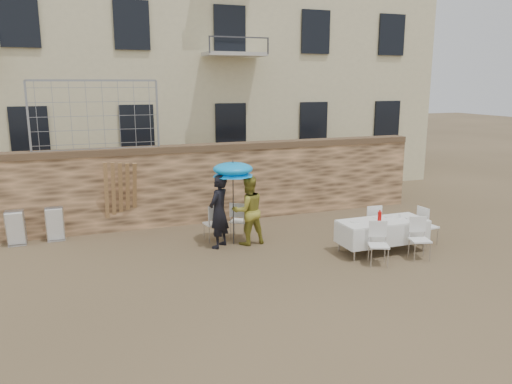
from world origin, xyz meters
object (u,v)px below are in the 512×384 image
object	(u,v)px
table_chair_side	(428,225)
soda_bottle	(380,217)
banquet_table	(383,222)
chair_stack_left	(16,226)
man_suit	(219,212)
couple_chair_right	(239,220)
table_chair_front_left	(379,244)
umbrella	(233,172)
woman_dress	(248,210)
couple_chair_left	(213,222)
table_chair_front_right	(420,239)
table_chair_back	(371,223)
chair_stack_right	(55,223)

from	to	relation	value
table_chair_side	soda_bottle	bearing A→B (deg)	94.61
banquet_table	chair_stack_left	xyz separation A→B (m)	(-8.20, 3.63, -0.27)
man_suit	couple_chair_right	bearing A→B (deg)	173.86
couple_chair_right	soda_bottle	size ratio (longest dim) A/B	3.69
table_chair_front_left	chair_stack_left	bearing A→B (deg)	173.44
soda_bottle	chair_stack_left	xyz separation A→B (m)	(-8.00, 3.78, -0.45)
umbrella	chair_stack_left	bearing A→B (deg)	159.79
table_chair_front_left	woman_dress	bearing A→B (deg)	155.54
couple_chair_left	table_chair_front_right	bearing A→B (deg)	135.66
couple_chair_left	banquet_table	bearing A→B (deg)	139.90
table_chair_back	chair_stack_left	bearing A→B (deg)	-11.58
soda_bottle	chair_stack_left	distance (m)	8.85
woman_dress	table_chair_side	xyz separation A→B (m)	(4.18, -1.56, -0.38)
woman_dress	couple_chair_left	world-z (taller)	woman_dress
woman_dress	couple_chair_right	xyz separation A→B (m)	(-0.05, 0.55, -0.38)
table_chair_back	chair_stack_right	bearing A→B (deg)	-13.63
man_suit	umbrella	xyz separation A→B (m)	(0.40, 0.10, 0.94)
soda_bottle	couple_chair_left	bearing A→B (deg)	144.67
couple_chair_left	banquet_table	world-z (taller)	couple_chair_left
soda_bottle	table_chair_front_left	world-z (taller)	soda_bottle
soda_bottle	chair_stack_right	size ratio (longest dim) A/B	0.28
woman_dress	umbrella	world-z (taller)	umbrella
table_chair_front_right	chair_stack_right	size ratio (longest dim) A/B	1.04
table_chair_front_left	table_chair_front_right	distance (m)	1.10
man_suit	chair_stack_left	distance (m)	5.08
couple_chair_left	chair_stack_left	distance (m)	4.87
couple_chair_left	banquet_table	size ratio (longest dim) A/B	0.46
couple_chair_right	table_chair_front_right	size ratio (longest dim) A/B	1.00
man_suit	chair_stack_left	xyz separation A→B (m)	(-4.66, 1.96, -0.44)
umbrella	table_chair_front_right	distance (m)	4.62
soda_bottle	chair_stack_right	bearing A→B (deg)	151.98
chair_stack_left	chair_stack_right	size ratio (longest dim) A/B	1.00
couple_chair_right	chair_stack_left	size ratio (longest dim) A/B	1.04
table_chair_front_left	table_chair_front_right	xyz separation A→B (m)	(1.10, 0.00, 0.00)
banquet_table	chair_stack_left	size ratio (longest dim) A/B	2.28
banquet_table	chair_stack_left	bearing A→B (deg)	156.13
couple_chair_right	chair_stack_right	distance (m)	4.68
soda_bottle	table_chair_front_left	distance (m)	0.84
table_chair_front_right	table_chair_back	size ratio (longest dim) A/B	1.00
couple_chair_left	couple_chair_right	xyz separation A→B (m)	(0.70, 0.00, 0.00)
couple_chair_left	couple_chair_right	size ratio (longest dim) A/B	1.00
umbrella	couple_chair_left	bearing A→B (deg)	131.63
couple_chair_left	table_chair_front_right	size ratio (longest dim) A/B	1.00
banquet_table	table_chair_side	size ratio (longest dim) A/B	2.19
table_chair_back	chair_stack_left	xyz separation A→B (m)	(-8.40, 2.83, -0.02)
woman_dress	table_chair_front_right	world-z (taller)	woman_dress
man_suit	table_chair_back	world-z (taller)	man_suit
woman_dress	table_chair_side	bearing A→B (deg)	154.58
couple_chair_left	table_chair_side	size ratio (longest dim) A/B	1.00
chair_stack_left	chair_stack_right	bearing A→B (deg)	0.00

